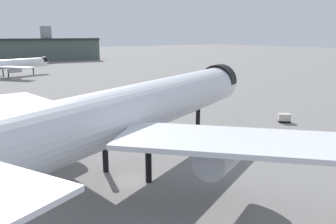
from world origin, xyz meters
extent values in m
plane|color=slate|center=(0.00, 0.00, 0.00)|extent=(900.00, 900.00, 0.00)
cylinder|color=silver|center=(3.07, 2.85, 8.41)|extent=(55.50, 28.78, 6.47)
cone|color=silver|center=(29.54, 14.27, 8.41)|extent=(9.05, 8.65, 6.34)
cylinder|color=black|center=(28.35, 13.76, 8.90)|extent=(5.26, 7.16, 6.54)
cube|color=silver|center=(-7.44, 15.97, 7.61)|extent=(11.60, 26.69, 0.52)
cylinder|color=#B7BAC1|center=(-4.94, 13.66, 5.47)|extent=(8.82, 6.47, 3.56)
cube|color=silver|center=(5.40, -13.79, 7.61)|extent=(24.06, 25.57, 0.52)
cylinder|color=#B7BAC1|center=(5.43, -10.39, 5.47)|extent=(8.82, 6.47, 3.56)
cylinder|color=black|center=(20.01, 10.16, 2.59)|extent=(0.78, 0.78, 5.18)
cylinder|color=black|center=(-0.92, 4.83, 2.59)|extent=(0.78, 0.78, 5.18)
cylinder|color=black|center=(1.77, -1.41, 2.59)|extent=(0.78, 0.78, 5.18)
cylinder|color=white|center=(15.30, 128.03, 5.36)|extent=(35.29, 13.76, 4.12)
cone|color=white|center=(32.38, 132.93, 5.36)|extent=(5.47, 5.13, 4.04)
cylinder|color=black|center=(31.59, 132.70, 5.67)|extent=(2.93, 4.51, 4.16)
cube|color=white|center=(15.43, 117.60, 4.84)|extent=(13.66, 16.43, 0.33)
cylinder|color=#B7BAC1|center=(15.72, 119.68, 3.48)|extent=(5.41, 3.55, 2.27)
cylinder|color=black|center=(26.23, 131.16, 1.65)|extent=(0.49, 0.49, 3.30)
cylinder|color=black|center=(13.00, 129.61, 1.65)|extent=(0.49, 0.49, 3.30)
cylinder|color=black|center=(14.19, 125.46, 1.65)|extent=(0.49, 0.49, 3.30)
cylinder|color=#939399|center=(59.95, 213.86, 11.77)|extent=(7.47, 7.47, 23.54)
cube|color=black|center=(41.15, 7.04, 0.32)|extent=(2.76, 2.76, 0.20)
cube|color=beige|center=(41.15, 7.04, 1.12)|extent=(2.76, 2.76, 1.40)
sphere|color=black|center=(42.36, 6.89, 0.22)|extent=(0.44, 0.44, 0.44)
sphere|color=black|center=(41.30, 5.83, 0.22)|extent=(0.44, 0.44, 0.44)
sphere|color=black|center=(41.00, 8.25, 0.22)|extent=(0.44, 0.44, 0.44)
sphere|color=black|center=(39.94, 7.19, 0.22)|extent=(0.44, 0.44, 0.44)
camera|label=1|loc=(-20.60, -35.49, 17.87)|focal=37.63mm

